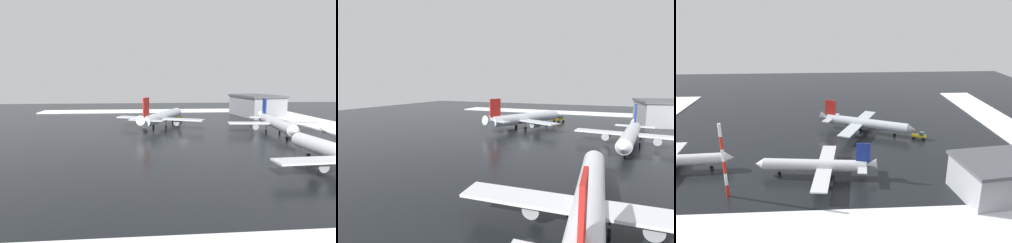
% 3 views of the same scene
% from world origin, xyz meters
% --- Properties ---
extents(ground_plane, '(240.00, 240.00, 0.00)m').
position_xyz_m(ground_plane, '(0.00, 0.00, 0.00)').
color(ground_plane, black).
extents(snow_bank_right, '(14.00, 116.00, 0.31)m').
position_xyz_m(snow_bank_right, '(67.00, 0.00, 0.15)').
color(snow_bank_right, white).
rests_on(snow_bank_right, ground_plane).
extents(airplane_distant_tail, '(32.47, 27.60, 10.27)m').
position_xyz_m(airplane_distant_tail, '(14.19, 5.02, 3.40)').
color(airplane_distant_tail, silver).
rests_on(airplane_distant_tail, ground_plane).
extents(airplane_far_rear, '(31.60, 26.29, 9.38)m').
position_xyz_m(airplane_far_rear, '(-1.44, -26.16, 3.10)').
color(airplane_far_rear, silver).
rests_on(airplane_far_rear, ground_plane).
extents(airplane_foreground_jet, '(31.74, 26.32, 9.42)m').
position_xyz_m(airplane_foreground_jet, '(-40.25, -21.18, 3.11)').
color(airplane_foreground_jet, silver).
rests_on(airplane_foreground_jet, ground_plane).
extents(pushback_tug, '(5.10, 3.88, 2.50)m').
position_xyz_m(pushback_tug, '(31.99, -2.48, 1.28)').
color(pushback_tug, gold).
rests_on(pushback_tug, ground_plane).
extents(ground_crew_mid_apron, '(0.36, 0.36, 1.71)m').
position_xyz_m(ground_crew_mid_apron, '(12.69, 7.86, 0.97)').
color(ground_crew_mid_apron, black).
rests_on(ground_crew_mid_apron, ground_plane).
extents(ground_crew_by_nose_gear, '(0.36, 0.36, 1.71)m').
position_xyz_m(ground_crew_by_nose_gear, '(31.67, 2.41, 0.97)').
color(ground_crew_by_nose_gear, black).
rests_on(ground_crew_by_nose_gear, ground_plane).
extents(cargo_hangar, '(26.70, 18.05, 8.80)m').
position_xyz_m(cargo_hangar, '(43.14, -37.15, 4.44)').
color(cargo_hangar, gray).
rests_on(cargo_hangar, ground_plane).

